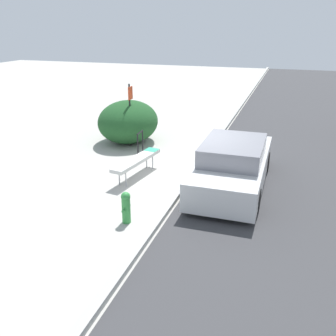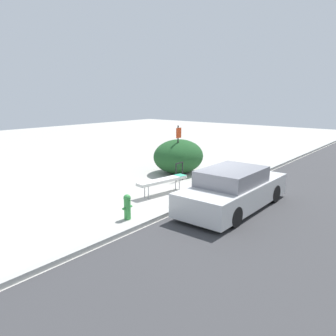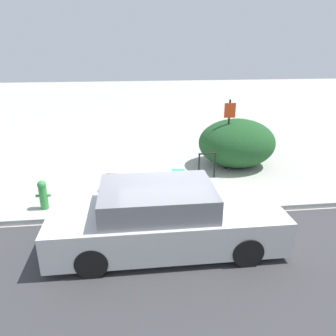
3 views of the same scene
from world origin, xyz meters
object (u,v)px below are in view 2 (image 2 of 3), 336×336
object	(u,v)px
parked_car_near	(234,190)
sign_post	(178,146)
bike_rack	(179,170)
bench	(163,181)
fire_hydrant	(127,206)

from	to	relation	value
parked_car_near	sign_post	bearing A→B (deg)	59.25
bike_rack	parked_car_near	size ratio (longest dim) A/B	0.18
bench	fire_hydrant	bearing A→B (deg)	-153.44
fire_hydrant	parked_car_near	world-z (taller)	parked_car_near
fire_hydrant	bench	bearing A→B (deg)	17.59
bench	bike_rack	bearing A→B (deg)	28.38
bike_rack	sign_post	distance (m)	1.40
fire_hydrant	bike_rack	bearing A→B (deg)	18.36
sign_post	fire_hydrant	bearing A→B (deg)	-157.64
bike_rack	fire_hydrant	bearing A→B (deg)	-161.64
bike_rack	fire_hydrant	size ratio (longest dim) A/B	1.08
sign_post	fire_hydrant	world-z (taller)	sign_post
sign_post	parked_car_near	world-z (taller)	sign_post
bench	sign_post	world-z (taller)	sign_post
sign_post	parked_car_near	distance (m)	4.94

